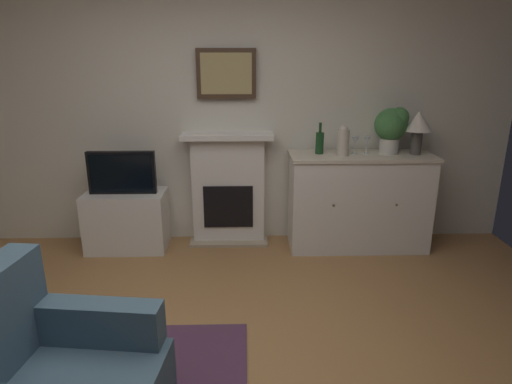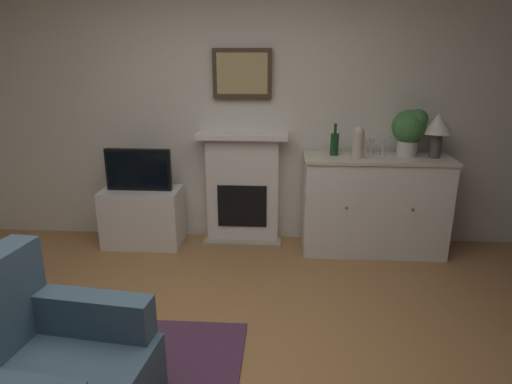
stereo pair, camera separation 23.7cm
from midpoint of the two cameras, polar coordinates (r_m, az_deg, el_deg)
wall_rear at (r=4.33m, az=-5.83°, el=10.82°), size 5.63×0.06×2.66m
fireplace_unit at (r=4.36m, az=-5.15°, el=0.41°), size 0.87×0.30×1.10m
framed_picture at (r=4.22m, az=-5.53°, el=14.96°), size 0.55×0.04×0.45m
sideboard_cabinet at (r=4.32m, az=11.57°, el=-1.23°), size 1.34×0.49×0.92m
table_lamp at (r=4.29m, az=18.72°, el=8.27°), size 0.26×0.26×0.40m
wine_bottle at (r=4.15m, az=6.59°, el=6.37°), size 0.08×0.08×0.29m
wine_glass_left at (r=4.18m, az=11.10°, el=6.45°), size 0.07×0.07×0.16m
wine_glass_center at (r=4.22m, az=12.54°, el=6.45°), size 0.07×0.07×0.16m
vase_decorative at (r=4.08m, az=9.53°, el=6.52°), size 0.11×0.11×0.28m
tv_cabinet at (r=4.46m, az=-17.80°, el=-3.56°), size 0.75×0.42×0.57m
tv_set at (r=4.30m, az=-18.47°, el=2.36°), size 0.62×0.07×0.40m
potted_plant_small at (r=4.26m, az=15.61°, el=8.19°), size 0.30×0.30×0.43m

